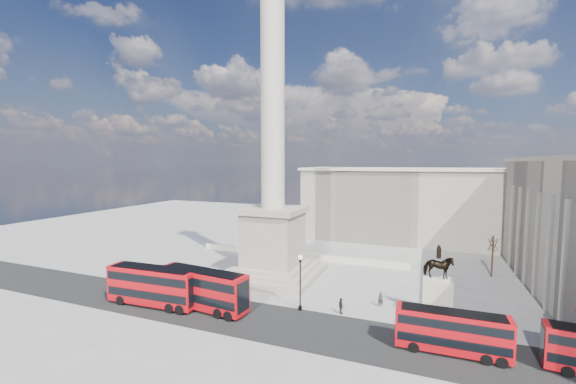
{
  "coord_description": "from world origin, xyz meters",
  "views": [
    {
      "loc": [
        22.06,
        -44.67,
        17.78
      ],
      "look_at": [
        3.4,
        2.7,
        13.54
      ],
      "focal_mm": 22.0,
      "sensor_mm": 36.0,
      "label": 1
    }
  ],
  "objects_px": {
    "pedestrian_standing": "(444,315)",
    "pedestrian_crossing": "(341,306)",
    "red_bus_b": "(203,289)",
    "victorian_lamp": "(300,278)",
    "pedestrian_walking": "(381,299)",
    "equestrian_statue": "(437,292)",
    "red_bus_a": "(154,286)",
    "red_bus_c": "(452,332)",
    "nelsons_column": "(273,194)"
  },
  "relations": [
    {
      "from": "victorian_lamp",
      "to": "pedestrian_standing",
      "type": "height_order",
      "value": "victorian_lamp"
    },
    {
      "from": "equestrian_statue",
      "to": "victorian_lamp",
      "type": "bearing_deg",
      "value": -164.42
    },
    {
      "from": "red_bus_c",
      "to": "pedestrian_walking",
      "type": "xyz_separation_m",
      "value": [
        -7.51,
        8.61,
        -1.2
      ]
    },
    {
      "from": "pedestrian_walking",
      "to": "pedestrian_standing",
      "type": "height_order",
      "value": "pedestrian_standing"
    },
    {
      "from": "red_bus_a",
      "to": "red_bus_c",
      "type": "distance_m",
      "value": 33.87
    },
    {
      "from": "nelsons_column",
      "to": "pedestrian_standing",
      "type": "xyz_separation_m",
      "value": [
        24.27,
        -8.24,
        -12.0
      ]
    },
    {
      "from": "red_bus_c",
      "to": "equestrian_statue",
      "type": "height_order",
      "value": "equestrian_statue"
    },
    {
      "from": "red_bus_b",
      "to": "victorian_lamp",
      "type": "xyz_separation_m",
      "value": [
        11.06,
        4.06,
        1.46
      ]
    },
    {
      "from": "nelsons_column",
      "to": "red_bus_b",
      "type": "xyz_separation_m",
      "value": [
        -2.76,
        -14.8,
        -10.38
      ]
    },
    {
      "from": "red_bus_a",
      "to": "equestrian_statue",
      "type": "distance_m",
      "value": 34.13
    },
    {
      "from": "pedestrian_walking",
      "to": "equestrian_statue",
      "type": "bearing_deg",
      "value": -4.86
    },
    {
      "from": "nelsons_column",
      "to": "red_bus_c",
      "type": "xyz_separation_m",
      "value": [
        24.72,
        -14.69,
        -10.81
      ]
    },
    {
      "from": "red_bus_c",
      "to": "pedestrian_crossing",
      "type": "distance_m",
      "value": 12.58
    },
    {
      "from": "nelsons_column",
      "to": "pedestrian_walking",
      "type": "distance_m",
      "value": 21.85
    },
    {
      "from": "nelsons_column",
      "to": "pedestrian_crossing",
      "type": "bearing_deg",
      "value": -37.2
    },
    {
      "from": "red_bus_a",
      "to": "pedestrian_standing",
      "type": "distance_m",
      "value": 34.34
    },
    {
      "from": "red_bus_b",
      "to": "pedestrian_standing",
      "type": "bearing_deg",
      "value": 19.47
    },
    {
      "from": "victorian_lamp",
      "to": "pedestrian_walking",
      "type": "xyz_separation_m",
      "value": [
        8.9,
        4.65,
        -3.1
      ]
    },
    {
      "from": "nelsons_column",
      "to": "pedestrian_standing",
      "type": "height_order",
      "value": "nelsons_column"
    },
    {
      "from": "red_bus_b",
      "to": "pedestrian_walking",
      "type": "xyz_separation_m",
      "value": [
        19.97,
        8.72,
        -1.64
      ]
    },
    {
      "from": "red_bus_c",
      "to": "pedestrian_crossing",
      "type": "xyz_separation_m",
      "value": [
        -11.6,
        4.73,
        -1.15
      ]
    },
    {
      "from": "pedestrian_crossing",
      "to": "red_bus_a",
      "type": "bearing_deg",
      "value": 72.68
    },
    {
      "from": "pedestrian_walking",
      "to": "pedestrian_standing",
      "type": "bearing_deg",
      "value": -18.4
    },
    {
      "from": "red_bus_c",
      "to": "pedestrian_standing",
      "type": "bearing_deg",
      "value": 93.19
    },
    {
      "from": "red_bus_a",
      "to": "pedestrian_standing",
      "type": "relative_size",
      "value": 6.6
    },
    {
      "from": "victorian_lamp",
      "to": "pedestrian_walking",
      "type": "bearing_deg",
      "value": 27.59
    },
    {
      "from": "pedestrian_standing",
      "to": "pedestrian_crossing",
      "type": "xyz_separation_m",
      "value": [
        -11.15,
        -1.72,
        0.04
      ]
    },
    {
      "from": "red_bus_a",
      "to": "equestrian_statue",
      "type": "bearing_deg",
      "value": 14.01
    },
    {
      "from": "red_bus_a",
      "to": "pedestrian_crossing",
      "type": "distance_m",
      "value": 23.13
    },
    {
      "from": "red_bus_c",
      "to": "pedestrian_standing",
      "type": "xyz_separation_m",
      "value": [
        -0.45,
        6.45,
        -1.19
      ]
    },
    {
      "from": "red_bus_a",
      "to": "equestrian_statue",
      "type": "relative_size",
      "value": 1.44
    },
    {
      "from": "pedestrian_standing",
      "to": "pedestrian_crossing",
      "type": "height_order",
      "value": "pedestrian_crossing"
    },
    {
      "from": "pedestrian_walking",
      "to": "pedestrian_crossing",
      "type": "relative_size",
      "value": 0.95
    },
    {
      "from": "nelsons_column",
      "to": "red_bus_c",
      "type": "bearing_deg",
      "value": -30.72
    },
    {
      "from": "pedestrian_standing",
      "to": "red_bus_b",
      "type": "bearing_deg",
      "value": -19.36
    },
    {
      "from": "red_bus_b",
      "to": "pedestrian_standing",
      "type": "distance_m",
      "value": 27.86
    },
    {
      "from": "victorian_lamp",
      "to": "pedestrian_crossing",
      "type": "xyz_separation_m",
      "value": [
        4.81,
        0.78,
        -3.04
      ]
    },
    {
      "from": "red_bus_a",
      "to": "red_bus_b",
      "type": "height_order",
      "value": "red_bus_a"
    },
    {
      "from": "red_bus_a",
      "to": "red_bus_b",
      "type": "relative_size",
      "value": 1.0
    },
    {
      "from": "red_bus_b",
      "to": "pedestrian_crossing",
      "type": "bearing_deg",
      "value": 22.77
    },
    {
      "from": "pedestrian_standing",
      "to": "red_bus_c",
      "type": "bearing_deg",
      "value": 60.99
    },
    {
      "from": "red_bus_b",
      "to": "equestrian_statue",
      "type": "relative_size",
      "value": 1.45
    },
    {
      "from": "equestrian_statue",
      "to": "pedestrian_crossing",
      "type": "height_order",
      "value": "equestrian_statue"
    },
    {
      "from": "pedestrian_standing",
      "to": "equestrian_statue",
      "type": "bearing_deg",
      "value": -102.91
    },
    {
      "from": "equestrian_statue",
      "to": "red_bus_a",
      "type": "bearing_deg",
      "value": -163.59
    },
    {
      "from": "red_bus_c",
      "to": "pedestrian_crossing",
      "type": "height_order",
      "value": "red_bus_c"
    },
    {
      "from": "red_bus_c",
      "to": "equestrian_statue",
      "type": "bearing_deg",
      "value": 96.8
    },
    {
      "from": "pedestrian_standing",
      "to": "victorian_lamp",
      "type": "bearing_deg",
      "value": -24.11
    },
    {
      "from": "pedestrian_crossing",
      "to": "nelsons_column",
      "type": "bearing_deg",
      "value": 20.02
    },
    {
      "from": "red_bus_c",
      "to": "pedestrian_walking",
      "type": "height_order",
      "value": "red_bus_c"
    }
  ]
}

